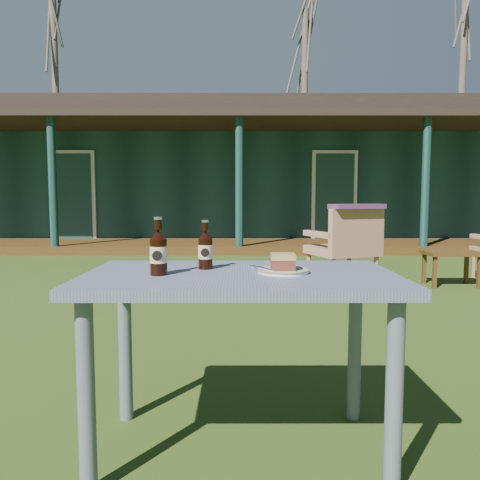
{
  "coord_description": "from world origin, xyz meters",
  "views": [
    {
      "loc": [
        -0.0,
        -3.39,
        1.01
      ],
      "look_at": [
        0.0,
        -1.3,
        0.82
      ],
      "focal_mm": 35.0,
      "sensor_mm": 36.0,
      "label": 1
    }
  ],
  "objects_px": {
    "cola_bottle_far": "(158,252)",
    "armchair_left": "(347,243)",
    "cafe_table": "(240,298)",
    "cola_bottle_near": "(205,249)",
    "cake_slice": "(283,261)",
    "side_table": "(451,256)",
    "plate": "(283,271)"
  },
  "relations": [
    {
      "from": "cola_bottle_far",
      "to": "armchair_left",
      "type": "xyz_separation_m",
      "value": [
        1.5,
        3.46,
        -0.3
      ]
    },
    {
      "from": "cafe_table",
      "to": "cola_bottle_far",
      "type": "height_order",
      "value": "cola_bottle_far"
    },
    {
      "from": "cola_bottle_near",
      "to": "cola_bottle_far",
      "type": "distance_m",
      "value": 0.22
    },
    {
      "from": "armchair_left",
      "to": "cake_slice",
      "type": "bearing_deg",
      "value": -106.85
    },
    {
      "from": "cafe_table",
      "to": "side_table",
      "type": "xyz_separation_m",
      "value": [
        2.43,
        3.52,
        -0.28
      ]
    },
    {
      "from": "cake_slice",
      "to": "cola_bottle_near",
      "type": "height_order",
      "value": "cola_bottle_near"
    },
    {
      "from": "armchair_left",
      "to": "side_table",
      "type": "distance_m",
      "value": 1.25
    },
    {
      "from": "cafe_table",
      "to": "armchair_left",
      "type": "bearing_deg",
      "value": 70.59
    },
    {
      "from": "plate",
      "to": "cola_bottle_near",
      "type": "relative_size",
      "value": 1.02
    },
    {
      "from": "plate",
      "to": "side_table",
      "type": "height_order",
      "value": "plate"
    },
    {
      "from": "cola_bottle_near",
      "to": "armchair_left",
      "type": "relative_size",
      "value": 0.22
    },
    {
      "from": "plate",
      "to": "armchair_left",
      "type": "relative_size",
      "value": 0.23
    },
    {
      "from": "cafe_table",
      "to": "cola_bottle_near",
      "type": "bearing_deg",
      "value": 145.66
    },
    {
      "from": "plate",
      "to": "side_table",
      "type": "distance_m",
      "value": 4.2
    },
    {
      "from": "cake_slice",
      "to": "side_table",
      "type": "relative_size",
      "value": 0.15
    },
    {
      "from": "cafe_table",
      "to": "side_table",
      "type": "distance_m",
      "value": 4.29
    },
    {
      "from": "plate",
      "to": "cola_bottle_far",
      "type": "relative_size",
      "value": 0.93
    },
    {
      "from": "plate",
      "to": "side_table",
      "type": "xyz_separation_m",
      "value": [
        2.27,
        3.52,
        -0.39
      ]
    },
    {
      "from": "cafe_table",
      "to": "plate",
      "type": "height_order",
      "value": "plate"
    },
    {
      "from": "cake_slice",
      "to": "armchair_left",
      "type": "relative_size",
      "value": 0.1
    },
    {
      "from": "cafe_table",
      "to": "plate",
      "type": "distance_m",
      "value": 0.2
    },
    {
      "from": "cola_bottle_near",
      "to": "side_table",
      "type": "relative_size",
      "value": 0.33
    },
    {
      "from": "cafe_table",
      "to": "plate",
      "type": "bearing_deg",
      "value": -0.4
    },
    {
      "from": "cola_bottle_near",
      "to": "cola_bottle_far",
      "type": "xyz_separation_m",
      "value": [
        -0.16,
        -0.15,
        0.01
      ]
    },
    {
      "from": "cake_slice",
      "to": "armchair_left",
      "type": "height_order",
      "value": "armchair_left"
    },
    {
      "from": "cafe_table",
      "to": "cola_bottle_far",
      "type": "bearing_deg",
      "value": -169.79
    },
    {
      "from": "armchair_left",
      "to": "cola_bottle_near",
      "type": "bearing_deg",
      "value": -112.06
    },
    {
      "from": "cafe_table",
      "to": "plate",
      "type": "xyz_separation_m",
      "value": [
        0.17,
        -0.0,
        0.11
      ]
    },
    {
      "from": "armchair_left",
      "to": "cola_bottle_far",
      "type": "bearing_deg",
      "value": -113.52
    },
    {
      "from": "armchair_left",
      "to": "side_table",
      "type": "xyz_separation_m",
      "value": [
        1.23,
        0.12,
        -0.16
      ]
    },
    {
      "from": "cola_bottle_far",
      "to": "side_table",
      "type": "relative_size",
      "value": 0.36
    },
    {
      "from": "cafe_table",
      "to": "cola_bottle_near",
      "type": "height_order",
      "value": "cola_bottle_near"
    }
  ]
}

